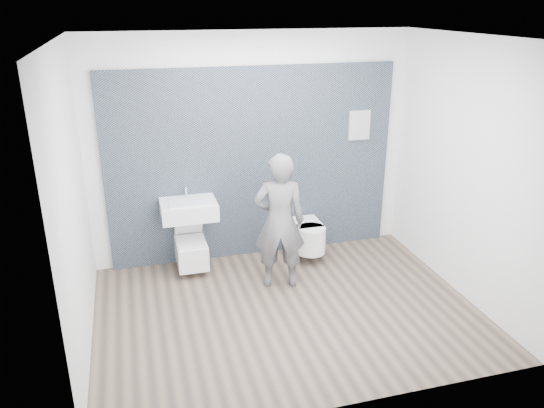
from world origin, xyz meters
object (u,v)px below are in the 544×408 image
object	(u,v)px
toilet_square	(191,251)
washbasin	(189,209)
visitor	(279,222)
toilet_rounded	(308,236)

from	to	relation	value
toilet_square	washbasin	bearing A→B (deg)	90.00
visitor	washbasin	bearing A→B (deg)	-21.80
washbasin	toilet_square	distance (m)	0.54
toilet_square	toilet_rounded	size ratio (longest dim) A/B	1.04
washbasin	visitor	xyz separation A→B (m)	(0.93, -0.63, -0.01)
washbasin	toilet_square	xyz separation A→B (m)	(0.00, -0.01, -0.54)
toilet_square	toilet_rounded	bearing A→B (deg)	-2.35
toilet_square	visitor	world-z (taller)	visitor
toilet_rounded	washbasin	bearing A→B (deg)	177.23
visitor	toilet_rounded	bearing A→B (deg)	-121.97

